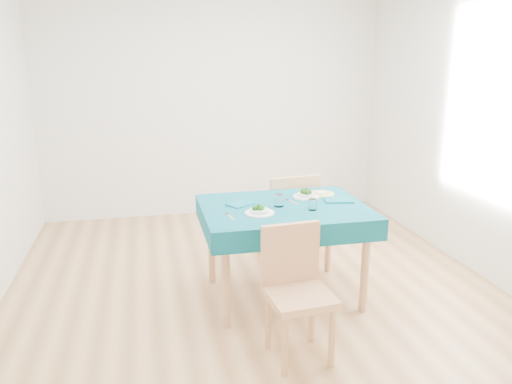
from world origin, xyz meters
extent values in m
cube|color=#986C3F|center=(0.00, 0.00, -0.01)|extent=(4.00, 4.50, 0.02)
cube|color=silver|center=(0.00, 2.25, 1.35)|extent=(4.00, 0.02, 2.70)
cube|color=silver|center=(0.00, -2.25, 1.35)|extent=(4.00, 0.02, 2.70)
cube|color=silver|center=(2.00, 0.00, 1.35)|extent=(0.02, 4.50, 2.70)
cube|color=#084957|center=(0.20, -0.12, 0.38)|extent=(1.25, 0.95, 0.76)
cube|color=#B37E54|center=(0.06, -0.95, 0.48)|extent=(0.42, 0.45, 0.97)
cube|color=#B37E54|center=(0.43, 0.63, 0.59)|extent=(0.52, 0.56, 1.17)
cube|color=silver|center=(-0.26, -0.29, 0.76)|extent=(0.04, 0.17, 0.00)
cube|color=silver|center=(-0.01, -0.22, 0.76)|extent=(0.09, 0.22, 0.00)
cube|color=silver|center=(0.29, -0.03, 0.76)|extent=(0.07, 0.17, 0.00)
cube|color=silver|center=(0.74, -0.09, 0.76)|extent=(0.05, 0.20, 0.00)
cube|color=#0B5261|center=(-0.12, -0.01, 0.76)|extent=(0.24, 0.22, 0.01)
cube|color=#0B5261|center=(0.65, -0.08, 0.76)|extent=(0.24, 0.19, 0.01)
cylinder|color=white|center=(0.15, -0.12, 0.80)|extent=(0.07, 0.07, 0.09)
cylinder|color=white|center=(0.37, -0.26, 0.80)|extent=(0.07, 0.07, 0.08)
cylinder|color=#C5D969|center=(0.59, 0.13, 0.76)|extent=(0.22, 0.22, 0.01)
cube|color=beige|center=(0.59, 0.13, 0.78)|extent=(0.11, 0.11, 0.01)
camera|label=1|loc=(-0.82, -3.63, 1.87)|focal=35.00mm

